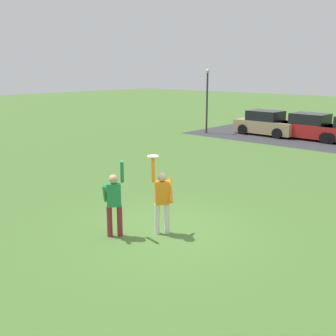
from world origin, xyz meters
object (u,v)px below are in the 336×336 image
at_px(parked_car_tan, 266,124).
at_px(lamppost_by_lot, 207,95).
at_px(person_catcher, 162,198).
at_px(frisbee_disc, 153,156).
at_px(person_defender, 114,200).
at_px(parked_car_red, 311,128).

relative_size(parked_car_tan, lamppost_by_lot, 0.98).
height_order(parked_car_tan, lamppost_by_lot, lamppost_by_lot).
height_order(person_catcher, lamppost_by_lot, lamppost_by_lot).
bearing_deg(frisbee_disc, person_defender, -130.03).
xyz_separation_m(parked_car_red, lamppost_by_lot, (-6.31, -2.28, 1.86)).
distance_m(person_catcher, frisbee_disc, 1.13).
bearing_deg(person_catcher, parked_car_tan, -120.08).
height_order(person_catcher, frisbee_disc, frisbee_disc).
height_order(person_defender, parked_car_red, person_defender).
relative_size(person_catcher, parked_car_red, 0.50).
relative_size(parked_car_red, lamppost_by_lot, 0.98).
bearing_deg(frisbee_disc, lamppost_by_lot, 121.91).
bearing_deg(frisbee_disc, parked_car_red, 100.03).
xyz_separation_m(person_catcher, lamppost_by_lot, (-9.53, 14.90, 1.60)).
relative_size(frisbee_disc, parked_car_red, 0.07).
xyz_separation_m(frisbee_disc, lamppost_by_lot, (-9.38, 15.07, 0.49)).
distance_m(frisbee_disc, parked_car_tan, 18.15).
bearing_deg(parked_car_red, parked_car_tan, -172.97).
xyz_separation_m(person_defender, parked_car_tan, (-5.33, 17.86, -0.25)).
bearing_deg(person_catcher, person_defender, -0.00).
bearing_deg(parked_car_tan, person_catcher, -68.16).
xyz_separation_m(person_catcher, person_defender, (-0.79, -0.94, -0.00)).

